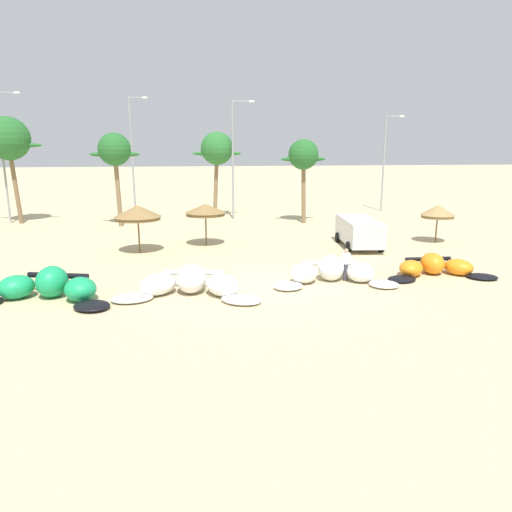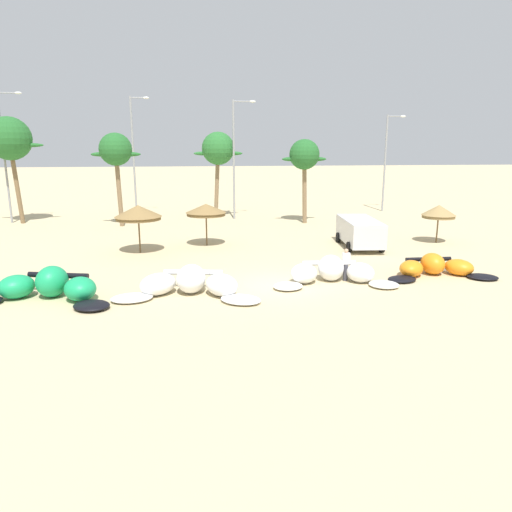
% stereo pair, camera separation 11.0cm
% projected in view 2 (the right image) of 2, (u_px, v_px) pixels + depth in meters
% --- Properties ---
extents(ground_plane, '(260.00, 260.00, 0.00)m').
position_uv_depth(ground_plane, '(275.00, 285.00, 22.74)').
color(ground_plane, '#C6B284').
extents(kite_far_left, '(6.55, 3.87, 1.39)m').
position_uv_depth(kite_far_left, '(48.00, 287.00, 20.61)').
color(kite_far_left, black).
rests_on(kite_far_left, ground).
extents(kite_left, '(6.76, 3.72, 1.29)m').
position_uv_depth(kite_left, '(190.00, 284.00, 21.22)').
color(kite_left, white).
rests_on(kite_left, ground).
extents(kite_left_of_center, '(6.33, 3.03, 1.29)m').
position_uv_depth(kite_left_of_center, '(332.00, 273.00, 23.13)').
color(kite_left_of_center, white).
rests_on(kite_left_of_center, ground).
extents(kite_center, '(5.98, 2.81, 1.10)m').
position_uv_depth(kite_center, '(435.00, 268.00, 24.37)').
color(kite_center, black).
rests_on(kite_center, ground).
extents(beach_umbrella_near_van, '(2.88, 2.88, 2.97)m').
position_uv_depth(beach_umbrella_near_van, '(138.00, 212.00, 29.12)').
color(beach_umbrella_near_van, brown).
rests_on(beach_umbrella_near_van, ground).
extents(beach_umbrella_middle, '(2.68, 2.68, 2.79)m').
position_uv_depth(beach_umbrella_middle, '(206.00, 210.00, 31.22)').
color(beach_umbrella_middle, brown).
rests_on(beach_umbrella_middle, ground).
extents(beach_umbrella_near_palms, '(2.27, 2.27, 2.60)m').
position_uv_depth(beach_umbrella_near_palms, '(439.00, 211.00, 32.21)').
color(beach_umbrella_near_palms, brown).
rests_on(beach_umbrella_near_palms, ground).
extents(parked_van, '(2.64, 5.29, 1.84)m').
position_uv_depth(parked_van, '(359.00, 230.00, 31.14)').
color(parked_van, silver).
rests_on(parked_van, ground).
extents(person_near_kites, '(0.36, 0.24, 1.62)m').
position_uv_depth(person_near_kites, '(346.00, 265.00, 23.36)').
color(person_near_kites, '#383842').
rests_on(person_near_kites, ground).
extents(palm_leftmost, '(5.35, 3.57, 8.87)m').
position_uv_depth(palm_leftmost, '(9.00, 139.00, 39.13)').
color(palm_leftmost, brown).
rests_on(palm_leftmost, ground).
extents(palm_left, '(3.92, 2.61, 7.53)m').
position_uv_depth(palm_left, '(116.00, 151.00, 37.94)').
color(palm_left, '#7F6647').
rests_on(palm_left, ground).
extents(palm_left_of_gap, '(4.38, 2.92, 7.72)m').
position_uv_depth(palm_left_of_gap, '(218.00, 150.00, 42.49)').
color(palm_left_of_gap, '#7F6647').
rests_on(palm_left_of_gap, ground).
extents(palm_center_left, '(3.79, 2.52, 7.05)m').
position_uv_depth(palm_center_left, '(304.00, 156.00, 39.63)').
color(palm_center_left, '#7F6647').
rests_on(palm_center_left, ground).
extents(lamppost_west, '(2.02, 0.24, 10.85)m').
position_uv_depth(lamppost_west, '(6.00, 152.00, 39.65)').
color(lamppost_west, gray).
rests_on(lamppost_west, ground).
extents(lamppost_west_center, '(1.78, 0.24, 10.88)m').
position_uv_depth(lamppost_west_center, '(134.00, 151.00, 43.98)').
color(lamppost_west_center, gray).
rests_on(lamppost_west_center, ground).
extents(lamppost_east_center, '(2.05, 0.24, 10.37)m').
position_uv_depth(lamppost_east_center, '(235.00, 154.00, 41.79)').
color(lamppost_east_center, gray).
rests_on(lamppost_east_center, ground).
extents(lamppost_east, '(1.94, 0.24, 9.43)m').
position_uv_depth(lamppost_east, '(387.00, 158.00, 47.12)').
color(lamppost_east, gray).
rests_on(lamppost_east, ground).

